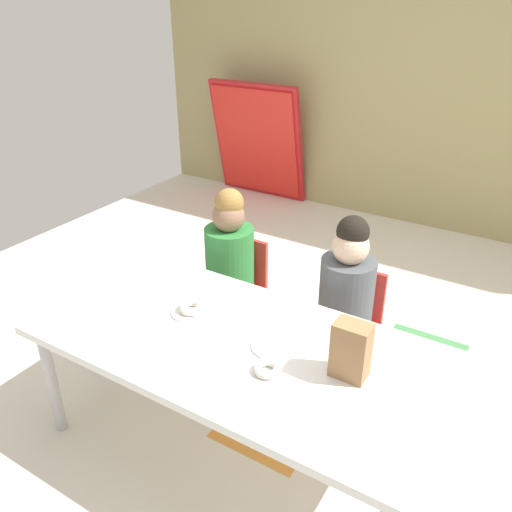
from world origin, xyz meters
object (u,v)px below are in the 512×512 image
donut_powdered_on_plate (192,307)px  paper_plate_near_edge (192,311)px  donut_powdered_loose (267,369)px  craft_table (237,349)px  folded_activity_table (257,142)px  seated_child_middle_seat (347,289)px  paper_plate_center_table (274,346)px  paper_bag_brown (351,350)px  seated_child_near_camera (230,255)px

donut_powdered_on_plate → paper_plate_near_edge: bearing=0.0°
donut_powdered_on_plate → donut_powdered_loose: (0.48, -0.17, -0.01)m
craft_table → folded_activity_table: 3.12m
seated_child_middle_seat → paper_plate_center_table: (-0.06, -0.59, 0.02)m
paper_bag_brown → paper_plate_center_table: (-0.31, 0.00, -0.11)m
donut_powdered_loose → paper_bag_brown: bearing=28.6°
donut_powdered_on_plate → paper_plate_center_table: bearing=-3.7°
donut_powdered_loose → paper_plate_near_edge: bearing=160.5°
craft_table → folded_activity_table: bearing=119.9°
seated_child_near_camera → folded_activity_table: 2.34m
donut_powdered_loose → folded_activity_table: bearing=122.1°
paper_plate_near_edge → donut_powdered_loose: bearing=-19.5°
paper_bag_brown → paper_plate_near_edge: size_ratio=1.22×
craft_table → paper_plate_center_table: paper_plate_center_table is taller
seated_child_middle_seat → paper_plate_center_table: bearing=-95.6°
craft_table → donut_powdered_loose: (0.20, -0.10, 0.06)m
donut_powdered_on_plate → craft_table: bearing=-13.7°
paper_plate_near_edge → seated_child_near_camera: bearing=108.1°
paper_bag_brown → seated_child_middle_seat: bearing=113.0°
craft_table → paper_plate_center_table: size_ratio=9.29×
donut_powdered_on_plate → donut_powdered_loose: bearing=-19.5°
seated_child_near_camera → paper_plate_center_table: size_ratio=5.10×
seated_child_middle_seat → donut_powdered_on_plate: bearing=-130.5°
paper_plate_near_edge → seated_child_middle_seat: bearing=49.5°
donut_powdered_loose → seated_child_near_camera: bearing=132.0°
craft_table → donut_powdered_loose: size_ratio=15.91×
paper_bag_brown → donut_powdered_on_plate: paper_bag_brown is taller
paper_plate_near_edge → paper_plate_center_table: same height
seated_child_middle_seat → donut_powdered_loose: seated_child_middle_seat is taller
paper_plate_near_edge → donut_powdered_on_plate: bearing=0.0°
paper_plate_center_table → donut_powdered_on_plate: (-0.43, 0.03, 0.02)m
seated_child_near_camera → paper_bag_brown: bearing=-32.9°
folded_activity_table → donut_powdered_loose: (1.76, -2.81, 0.05)m
paper_plate_near_edge → donut_powdered_loose: size_ratio=1.71×
paper_plate_near_edge → donut_powdered_on_plate: donut_powdered_on_plate is taller
craft_table → paper_bag_brown: bearing=4.8°
paper_plate_center_table → paper_bag_brown: bearing=-0.1°
seated_child_middle_seat → paper_plate_near_edge: seated_child_middle_seat is taller
craft_table → paper_bag_brown: size_ratio=7.60×
seated_child_middle_seat → paper_plate_near_edge: size_ratio=5.10×
folded_activity_table → paper_plate_near_edge: 2.93m
folded_activity_table → craft_table: bearing=-60.1°
paper_bag_brown → donut_powdered_loose: (-0.26, -0.14, -0.09)m
donut_powdered_loose → craft_table: bearing=153.3°
paper_plate_near_edge → paper_plate_center_table: size_ratio=1.00×
paper_bag_brown → craft_table: bearing=-175.2°
paper_bag_brown → folded_activity_table: bearing=127.1°
seated_child_near_camera → paper_plate_center_table: 0.85m
paper_plate_near_edge → paper_plate_center_table: (0.43, -0.03, 0.00)m
folded_activity_table → paper_plate_center_table: (1.71, -2.66, 0.04)m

